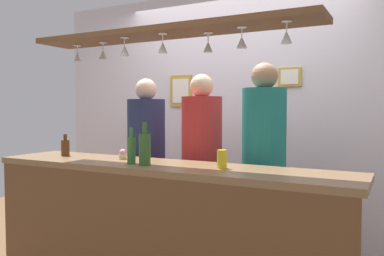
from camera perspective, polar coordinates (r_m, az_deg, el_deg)
The scene contains 20 objects.
back_wall at distance 4.09m, azimuth 6.58°, elevation 1.58°, with size 4.40×0.06×2.60m, color silver.
bar_counter at distance 2.75m, azimuth -6.02°, elevation -12.24°, with size 2.70×0.55×1.00m.
overhead_glass_rack at distance 2.88m, azimuth -3.84°, elevation 13.58°, with size 2.20×0.36×0.04m, color brown.
hanging_wineglass_far_left at distance 3.43m, azimuth -16.11°, elevation 9.85°, with size 0.07×0.07×0.13m.
hanging_wineglass_left at distance 3.23m, azimuth -12.68°, elevation 10.33°, with size 0.07×0.07×0.13m.
hanging_wineglass_center_left at distance 2.98m, azimuth -9.66°, elevation 11.00°, with size 0.07×0.07×0.13m.
hanging_wineglass_center at distance 2.80m, azimuth -4.24°, elevation 11.57°, with size 0.07×0.07×0.13m.
hanging_wineglass_center_right at distance 2.76m, azimuth 2.33°, elevation 11.69°, with size 0.07×0.07×0.13m.
hanging_wineglass_right at distance 2.59m, azimuth 7.17°, elevation 12.25°, with size 0.07×0.07×0.13m.
hanging_wineglass_far_right at distance 2.46m, azimuth 13.44°, elevation 12.69°, with size 0.07×0.07×0.13m.
person_left_navy_shirt at distance 3.61m, azimuth -6.58°, elevation -3.40°, with size 0.34×0.34×1.66m.
person_middle_red_shirt at distance 3.33m, azimuth 1.40°, elevation -3.72°, with size 0.34×0.34×1.67m.
person_right_teal_shirt at distance 3.12m, azimuth 10.29°, elevation -3.41°, with size 0.34×0.34×1.74m.
bottle_champagne_green at distance 2.75m, azimuth -6.81°, elevation -2.93°, with size 0.08×0.08×0.30m.
bottle_beer_brown_stubby at distance 3.45m, azimuth -17.75°, elevation -2.65°, with size 0.07×0.07×0.18m.
bottle_beer_green_import at distance 2.84m, azimuth -8.71°, elevation -3.06°, with size 0.06×0.06×0.26m.
drink_can at distance 2.61m, azimuth 4.35°, elevation -4.48°, with size 0.07×0.07×0.12m, color yellow.
cupcake at distance 3.12m, azimuth -9.93°, elevation -3.78°, with size 0.06×0.06×0.08m.
picture_frame_caricature at distance 4.33m, azimuth -1.60°, elevation 5.36°, with size 0.26×0.02×0.34m.
picture_frame_upper_small at distance 3.89m, azimuth 13.87°, elevation 7.14°, with size 0.22×0.02×0.18m.
Camera 1 is at (1.49, -2.71, 1.39)m, focal length 37.08 mm.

